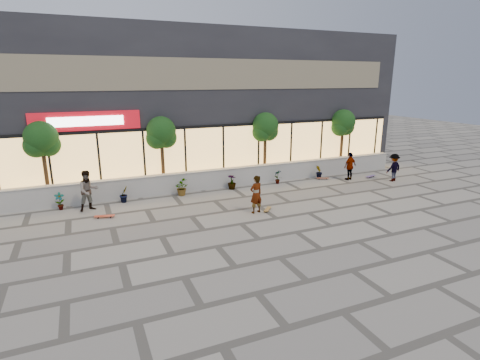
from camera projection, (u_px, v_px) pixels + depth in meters
name	position (u px, v px, depth m)	size (l,w,h in m)	color
ground	(297.00, 232.00, 14.51)	(80.00, 80.00, 0.00)	#9D9688
planter_wall	(230.00, 177.00, 20.58)	(22.00, 0.42, 1.04)	#BBBAB2
retail_building	(198.00, 103.00, 24.48)	(24.00, 9.17, 8.50)	#242328
shrub_a	(60.00, 201.00, 16.89)	(0.43, 0.29, 0.81)	#173C13
shrub_b	(124.00, 194.00, 17.96)	(0.45, 0.36, 0.81)	#173C13
shrub_c	(181.00, 188.00, 19.02)	(0.73, 0.63, 0.81)	#173C13
shrub_d	(232.00, 182.00, 20.09)	(0.45, 0.45, 0.81)	#173C13
shrub_e	(278.00, 177.00, 21.16)	(0.43, 0.29, 0.81)	#173C13
shrub_f	(319.00, 172.00, 22.22)	(0.45, 0.36, 0.81)	#173C13
tree_west	(42.00, 141.00, 17.14)	(1.60, 1.50, 3.92)	#473219
tree_midwest	(161.00, 135.00, 19.23)	(1.60, 1.50, 3.92)	#473219
tree_mideast	(265.00, 129.00, 21.51)	(1.60, 1.50, 3.92)	#473219
tree_east	(343.00, 124.00, 23.61)	(1.60, 1.50, 3.92)	#473219
skater_center	(256.00, 194.00, 16.41)	(0.62, 0.41, 1.70)	silver
skater_left	(88.00, 191.00, 16.70)	(0.90, 0.70, 1.85)	#998F63
skater_right_near	(350.00, 166.00, 21.83)	(0.96, 0.40, 1.64)	silver
skater_right_far	(394.00, 167.00, 21.60)	(1.04, 0.60, 1.61)	maroon
skateboard_center	(267.00, 209.00, 16.87)	(0.62, 0.65, 0.09)	olive
skateboard_left	(104.00, 216.00, 15.99)	(0.86, 0.41, 0.10)	#BC3B23
skateboard_right_near	(323.00, 178.00, 22.13)	(0.77, 0.46, 0.09)	#9D4F33
skateboard_right_far	(370.00, 176.00, 22.57)	(0.82, 0.42, 0.10)	#5B4681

